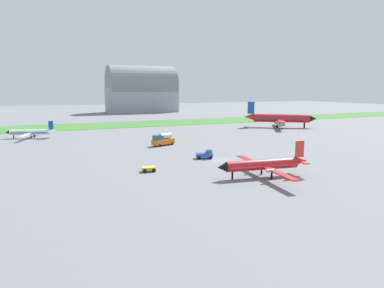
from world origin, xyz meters
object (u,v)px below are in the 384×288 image
at_px(pushback_tug_near_gate, 205,154).
at_px(baggage_cart_midfield, 149,169).
at_px(airplane_taxiing_turboprop, 31,132).
at_px(fuel_truck_by_runway, 163,140).
at_px(airplane_foreground_turboprop, 264,164).
at_px(airplane_parked_jet_far, 280,118).

relative_size(pushback_tug_near_gate, baggage_cart_midfield, 1.53).
height_order(airplane_taxiing_turboprop, fuel_truck_by_runway, airplane_taxiing_turboprop).
distance_m(airplane_foreground_turboprop, airplane_taxiing_turboprop, 79.61).
relative_size(airplane_taxiing_turboprop, fuel_truck_by_runway, 2.51).
bearing_deg(pushback_tug_near_gate, fuel_truck_by_runway, 114.41).
distance_m(airplane_parked_jet_far, airplane_taxiing_turboprop, 91.33).
bearing_deg(airplane_foreground_turboprop, baggage_cart_midfield, -27.02).
xyz_separation_m(airplane_foreground_turboprop, baggage_cart_midfield, (-17.06, 12.06, -1.65)).
xyz_separation_m(airplane_taxiing_turboprop, baggage_cart_midfield, (20.00, -58.39, -1.40)).
height_order(airplane_parked_jet_far, airplane_foreground_turboprop, airplane_parked_jet_far).
height_order(pushback_tug_near_gate, baggage_cart_midfield, pushback_tug_near_gate).
bearing_deg(airplane_parked_jet_far, fuel_truck_by_runway, -123.33).
height_order(airplane_parked_jet_far, airplane_taxiing_turboprop, airplane_parked_jet_far).
relative_size(airplane_foreground_turboprop, airplane_taxiing_turboprop, 1.16).
distance_m(airplane_parked_jet_far, airplane_foreground_turboprop, 83.20).
xyz_separation_m(airplane_parked_jet_far, airplane_foreground_turboprop, (-53.97, -63.31, -1.47)).
distance_m(airplane_foreground_turboprop, pushback_tug_near_gate, 18.98).
bearing_deg(airplane_taxiing_turboprop, pushback_tug_near_gate, 142.92).
bearing_deg(pushback_tug_near_gate, baggage_cart_midfield, -137.61).
xyz_separation_m(airplane_parked_jet_far, airplane_taxiing_turboprop, (-91.03, 7.14, -1.72)).
bearing_deg(baggage_cart_midfield, airplane_parked_jet_far, -136.27).
height_order(airplane_foreground_turboprop, pushback_tug_near_gate, airplane_foreground_turboprop).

